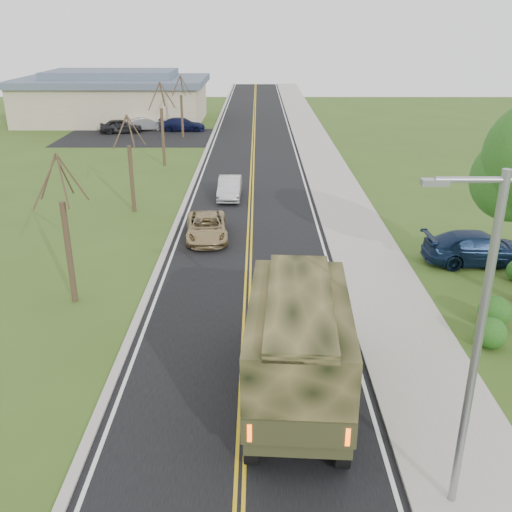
{
  "coord_description": "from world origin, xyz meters",
  "views": [
    {
      "loc": [
        0.43,
        -10.76,
        10.46
      ],
      "look_at": [
        0.36,
        10.46,
        1.8
      ],
      "focal_mm": 40.0,
      "sensor_mm": 36.0,
      "label": 1
    }
  ],
  "objects_px": {
    "suv_champagne": "(207,227)",
    "pickup_navy": "(479,248)",
    "sedan_silver": "(230,188)",
    "military_truck": "(298,337)"
  },
  "relations": [
    {
      "from": "military_truck",
      "to": "pickup_navy",
      "type": "xyz_separation_m",
      "value": [
        9.2,
        10.59,
        -1.42
      ]
    },
    {
      "from": "pickup_navy",
      "to": "suv_champagne",
      "type": "bearing_deg",
      "value": 74.05
    },
    {
      "from": "military_truck",
      "to": "suv_champagne",
      "type": "relative_size",
      "value": 1.72
    },
    {
      "from": "suv_champagne",
      "to": "pickup_navy",
      "type": "relative_size",
      "value": 0.87
    },
    {
      "from": "suv_champagne",
      "to": "pickup_navy",
      "type": "distance_m",
      "value": 13.44
    },
    {
      "from": "pickup_navy",
      "to": "military_truck",
      "type": "bearing_deg",
      "value": 137.29
    },
    {
      "from": "suv_champagne",
      "to": "sedan_silver",
      "type": "xyz_separation_m",
      "value": [
        0.86,
        7.57,
        0.04
      ]
    },
    {
      "from": "military_truck",
      "to": "suv_champagne",
      "type": "bearing_deg",
      "value": 108.77
    },
    {
      "from": "sedan_silver",
      "to": "pickup_navy",
      "type": "height_order",
      "value": "pickup_navy"
    },
    {
      "from": "military_truck",
      "to": "suv_champagne",
      "type": "distance_m",
      "value": 14.49
    }
  ]
}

